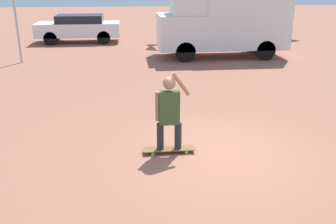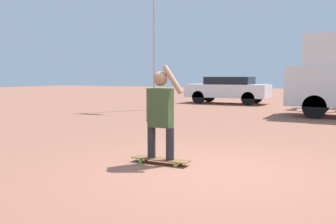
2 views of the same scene
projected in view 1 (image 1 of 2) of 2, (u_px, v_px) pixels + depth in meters
ground_plane at (211, 152)px, 7.61m from camera, size 80.00×80.00×0.00m
skateboard at (169, 149)px, 7.57m from camera, size 1.04×0.25×0.09m
person_skateboarder at (169, 109)px, 7.27m from camera, size 0.69×0.25×1.60m
camper_van at (225, 19)px, 16.19m from camera, size 5.54×2.09×2.99m
parked_car_white at (79, 27)px, 20.11m from camera, size 4.40×1.82×1.45m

